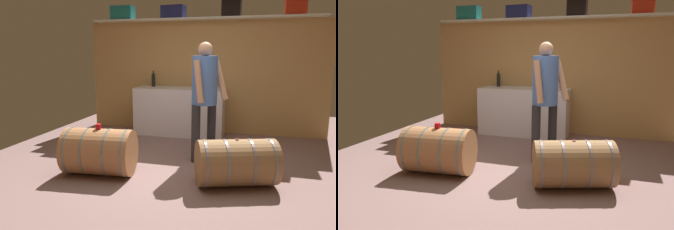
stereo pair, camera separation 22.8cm
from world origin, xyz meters
The scene contains 14 objects.
ground_plane centered at (0.00, 0.63, -0.01)m, with size 5.81×8.27×0.02m, color #866763.
back_wall_panel centered at (0.00, 2.53, 1.07)m, with size 4.61×0.10×2.14m, color tan.
high_shelf_board centered at (0.00, 2.38, 2.15)m, with size 4.24×0.40×0.03m, color silver.
toolcase_teal centered at (-1.58, 2.38, 2.30)m, with size 0.44×0.26×0.27m, color #1E7B7E.
toolcase_navy centered at (-0.55, 2.38, 2.29)m, with size 0.43×0.28×0.24m, color navy.
toolcase_black centered at (0.52, 2.38, 2.34)m, with size 0.33×0.26×0.34m, color black.
toolcase_red centered at (1.59, 2.38, 2.33)m, with size 0.34×0.29×0.31m, color red.
work_cabinet centered at (-0.37, 2.17, 0.44)m, with size 1.67×0.61×0.89m, color white.
wine_bottle_dark centered at (-0.93, 2.29, 1.03)m, with size 0.07×0.07×0.31m.
wine_glass centered at (0.29, 2.08, 0.99)m, with size 0.08×0.08×0.15m.
wine_barrel_near centered at (-0.88, -0.13, 0.30)m, with size 0.92×0.67×0.61m.
wine_barrel_far centered at (0.84, -0.03, 0.28)m, with size 1.04×0.82×0.56m.
tasting_cup centered at (-0.88, -0.13, 0.63)m, with size 0.07×0.07×0.06m, color red.
winemaker_pouring centered at (0.32, 0.77, 1.04)m, with size 0.53×0.53×1.69m.
Camera 1 is at (1.03, -3.71, 1.55)m, focal length 34.44 mm.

